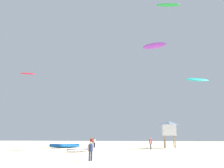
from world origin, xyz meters
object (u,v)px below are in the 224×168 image
at_px(kite_grounded_mid, 78,151).
at_px(kite_aloft_3, 28,74).
at_px(person_foreground, 91,150).
at_px(person_left, 94,142).
at_px(person_right, 151,143).
at_px(lifeguard_tower, 169,128).
at_px(kite_aloft_1, 198,80).
at_px(person_midground, 91,142).
at_px(kite_aloft_4, 154,46).
at_px(kite_grounded_near, 64,146).
at_px(kite_aloft_0, 168,5).

height_order(kite_grounded_mid, kite_aloft_3, kite_aloft_3).
relative_size(person_foreground, person_left, 0.97).
xyz_separation_m(person_foreground, kite_aloft_3, (-17.89, 24.45, 13.13)).
distance_m(person_left, person_right, 9.82).
xyz_separation_m(lifeguard_tower, kite_aloft_1, (4.49, -1.87, 7.33)).
height_order(person_midground, kite_aloft_3, kite_aloft_3).
bearing_deg(kite_aloft_4, person_right, -105.87).
bearing_deg(person_foreground, person_right, 134.15).
distance_m(kite_grounded_near, kite_aloft_0, 27.71).
distance_m(person_right, kite_aloft_3, 28.59).
bearing_deg(person_foreground, kite_grounded_near, 178.33).
bearing_deg(person_right, kite_aloft_1, -155.23).
bearing_deg(person_midground, kite_grounded_near, 90.71).
height_order(person_left, kite_grounded_near, person_left).
relative_size(person_right, lifeguard_tower, 0.39).
bearing_deg(kite_grounded_mid, kite_aloft_3, 133.78).
height_order(person_foreground, kite_aloft_0, kite_aloft_0).
relative_size(person_foreground, kite_aloft_3, 0.51).
bearing_deg(lifeguard_tower, person_foreground, -114.72).
xyz_separation_m(kite_aloft_0, kite_aloft_1, (4.15, 2.19, -11.70)).
xyz_separation_m(kite_grounded_near, kite_grounded_mid, (4.35, -8.59, -0.12)).
relative_size(person_left, kite_aloft_3, 0.53).
height_order(lifeguard_tower, kite_aloft_1, kite_aloft_1).
bearing_deg(person_right, person_midground, -2.17).
xyz_separation_m(kite_grounded_mid, kite_aloft_0, (12.51, 5.69, 21.92)).
distance_m(kite_aloft_0, kite_aloft_4, 7.13).
relative_size(person_left, kite_aloft_4, 0.37).
height_order(person_left, kite_aloft_1, kite_aloft_1).
height_order(person_midground, kite_grounded_mid, person_midground).
bearing_deg(person_foreground, person_midground, 165.69).
distance_m(person_midground, kite_grounded_near, 4.92).
bearing_deg(kite_grounded_near, person_foreground, -66.62).
bearing_deg(kite_aloft_1, kite_grounded_mid, -154.69).
height_order(kite_grounded_mid, lifeguard_tower, lifeguard_tower).
height_order(person_left, kite_aloft_4, kite_aloft_4).
distance_m(kite_grounded_near, kite_grounded_mid, 9.63).
distance_m(person_foreground, kite_grounded_near, 19.52).
xyz_separation_m(person_right, kite_grounded_near, (-13.39, 3.04, -0.65)).
height_order(person_right, kite_aloft_3, kite_aloft_3).
xyz_separation_m(lifeguard_tower, kite_aloft_4, (-1.76, 0.62, 14.09)).
bearing_deg(kite_aloft_0, kite_aloft_3, 160.73).
relative_size(person_left, kite_grounded_near, 0.31).
height_order(person_midground, kite_aloft_4, kite_aloft_4).
distance_m(person_right, kite_aloft_0, 21.43).
xyz_separation_m(person_midground, person_left, (-0.06, 2.76, -0.05)).
xyz_separation_m(person_midground, kite_aloft_4, (10.13, 3.28, 16.16)).
bearing_deg(person_midground, person_foreground, -150.63).
height_order(person_foreground, person_right, person_right).
relative_size(kite_aloft_0, kite_aloft_1, 0.98).
bearing_deg(lifeguard_tower, kite_aloft_1, -22.66).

